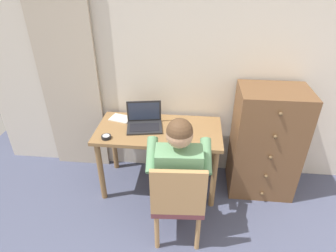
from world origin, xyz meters
The scene contains 10 objects.
wall_back centered at (0.00, 2.20, 1.25)m, with size 4.80×0.05×2.50m, color beige.
curtain_panel centered at (-1.47, 2.13, 1.08)m, with size 0.62×0.03×2.15m, color #BCAD99.
desk centered at (-0.49, 1.82, 0.61)m, with size 1.22×0.61×0.72m.
dresser centered at (0.57, 1.91, 0.57)m, with size 0.64×0.49×1.14m.
chair centered at (-0.25, 1.14, 0.48)m, with size 0.44×0.43×0.86m.
person_seated centered at (-0.26, 1.32, 0.66)m, with size 0.55×0.60×1.18m.
laptop centered at (-0.64, 1.86, 0.77)m, with size 0.38×0.30×0.24m.
computer_mouse centered at (-0.32, 1.81, 0.73)m, with size 0.06×0.10×0.03m, color black.
desk_clock centered at (-0.96, 1.61, 0.73)m, with size 0.09×0.09×0.03m.
notebook_pad centered at (-0.91, 1.99, 0.72)m, with size 0.21×0.15×0.01m, color silver.
Camera 1 is at (-0.17, -0.51, 2.16)m, focal length 30.22 mm.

